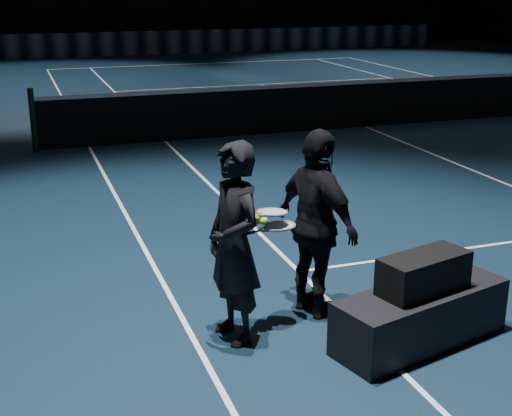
{
  "coord_description": "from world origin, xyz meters",
  "views": [
    {
      "loc": [
        -6.74,
        -12.63,
        2.88
      ],
      "look_at": [
        -4.93,
        -7.41,
        1.09
      ],
      "focal_mm": 50.0,
      "sensor_mm": 36.0,
      "label": 1
    }
  ],
  "objects": [
    {
      "name": "racket_upper",
      "position": [
        -4.77,
        -7.37,
        1.02
      ],
      "size": [
        0.71,
        0.43,
        0.1
      ],
      "primitive_type": null,
      "rotation": [
        0.0,
        0.1,
        0.32
      ],
      "color": "black",
      "rests_on": "player_b"
    },
    {
      "name": "racket_lower",
      "position": [
        -4.71,
        -7.4,
        0.9
      ],
      "size": [
        0.71,
        0.38,
        0.03
      ],
      "primitive_type": null,
      "rotation": [
        0.0,
        0.0,
        0.25
      ],
      "color": "black",
      "rests_on": "player_a"
    },
    {
      "name": "tennis_balls",
      "position": [
        -4.9,
        -7.44,
        1.0
      ],
      "size": [
        0.12,
        0.1,
        0.12
      ],
      "primitive_type": null,
      "color": "#92C229",
      "rests_on": "racket_upper"
    },
    {
      "name": "sponsor_backdrop",
      "position": [
        0.0,
        15.5,
        0.45
      ],
      "size": [
        22.0,
        0.15,
        0.9
      ],
      "primitive_type": "cube",
      "color": "black",
      "rests_on": "floor"
    },
    {
      "name": "bag_signature",
      "position": [
        -3.73,
        -8.25,
        0.62
      ],
      "size": [
        0.35,
        0.1,
        0.1
      ],
      "primitive_type": "cube",
      "rotation": [
        0.0,
        0.0,
        0.26
      ],
      "color": "white",
      "rests_on": "racket_bag"
    },
    {
      "name": "net_mesh",
      "position": [
        0.0,
        0.0,
        0.45
      ],
      "size": [
        12.8,
        0.02,
        0.86
      ],
      "primitive_type": "cube",
      "color": "black",
      "rests_on": "floor"
    },
    {
      "name": "net_tape",
      "position": [
        0.0,
        0.0,
        0.92
      ],
      "size": [
        12.8,
        0.03,
        0.07
      ],
      "primitive_type": "cube",
      "color": "white",
      "rests_on": "net_mesh"
    },
    {
      "name": "floor",
      "position": [
        0.0,
        0.0,
        0.0
      ],
      "size": [
        36.0,
        36.0,
        0.0
      ],
      "primitive_type": "plane",
      "color": "black",
      "rests_on": "ground"
    },
    {
      "name": "net_post_left",
      "position": [
        -6.4,
        0.0,
        0.55
      ],
      "size": [
        0.1,
        0.1,
        1.1
      ],
      "primitive_type": "cylinder",
      "color": "black",
      "rests_on": "floor"
    },
    {
      "name": "racket_bag",
      "position": [
        -3.73,
        -8.09,
        0.62
      ],
      "size": [
        0.83,
        0.52,
        0.31
      ],
      "primitive_type": "cube",
      "rotation": [
        0.0,
        0.0,
        0.26
      ],
      "color": "black",
      "rests_on": "player_bench"
    },
    {
      "name": "player_a",
      "position": [
        -5.15,
        -7.51,
        0.84
      ],
      "size": [
        0.53,
        0.69,
        1.68
      ],
      "primitive_type": "imported",
      "rotation": [
        0.0,
        0.0,
        -1.33
      ],
      "color": "black",
      "rests_on": "floor"
    },
    {
      "name": "player_b",
      "position": [
        -4.33,
        -7.3,
        0.84
      ],
      "size": [
        0.66,
        1.06,
        1.68
      ],
      "primitive_type": "imported",
      "rotation": [
        0.0,
        0.0,
        1.85
      ],
      "color": "black",
      "rests_on": "floor"
    },
    {
      "name": "court_lines",
      "position": [
        0.0,
        0.0,
        0.0
      ],
      "size": [
        10.98,
        23.78,
        0.01
      ],
      "primitive_type": null,
      "color": "white",
      "rests_on": "floor"
    },
    {
      "name": "player_bench",
      "position": [
        -3.73,
        -8.09,
        0.23
      ],
      "size": [
        1.63,
        0.89,
        0.46
      ],
      "primitive_type": "cube",
      "rotation": [
        0.0,
        0.0,
        0.26
      ],
      "color": "black",
      "rests_on": "floor"
    }
  ]
}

